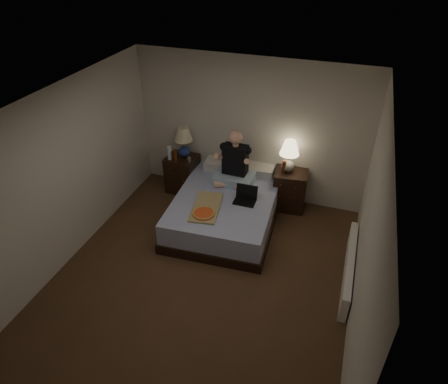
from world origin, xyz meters
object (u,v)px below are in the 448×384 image
at_px(laptop, 245,196).
at_px(nightstand_left, 183,174).
at_px(water_bottle, 169,153).
at_px(bed, 226,209).
at_px(beer_bottle_left, 175,156).
at_px(beer_bottle_right, 284,167).
at_px(soda_can, 189,160).
at_px(radiator, 349,268).
at_px(lamp_right, 289,156).
at_px(pizza_box, 204,214).
at_px(nightstand_right, 290,189).
at_px(lamp_left, 184,142).
at_px(person, 234,158).

bearing_deg(laptop, nightstand_left, 151.30).
height_order(water_bottle, laptop, water_bottle).
xyz_separation_m(bed, beer_bottle_left, (-1.09, 0.47, 0.55)).
bearing_deg(beer_bottle_right, bed, -138.25).
relative_size(nightstand_left, soda_can, 6.90).
height_order(nightstand_left, radiator, nightstand_left).
height_order(lamp_right, radiator, lamp_right).
relative_size(nightstand_left, pizza_box, 0.91).
bearing_deg(lamp_right, water_bottle, -173.09).
xyz_separation_m(soda_can, beer_bottle_right, (1.64, 0.16, 0.08)).
height_order(lamp_right, beer_bottle_right, lamp_right).
height_order(bed, beer_bottle_right, beer_bottle_right).
bearing_deg(bed, beer_bottle_left, 153.08).
height_order(water_bottle, beer_bottle_left, water_bottle).
relative_size(laptop, pizza_box, 0.45).
relative_size(beer_bottle_left, pizza_box, 0.30).
relative_size(water_bottle, beer_bottle_left, 1.09).
bearing_deg(nightstand_right, nightstand_left, 177.55).
bearing_deg(water_bottle, lamp_right, 6.91).
distance_m(lamp_left, radiator, 3.44).
xyz_separation_m(soda_can, radiator, (2.89, -1.21, -0.54)).
xyz_separation_m(person, pizza_box, (-0.14, -1.03, -0.42)).
bearing_deg(radiator, nightstand_right, 127.97).
height_order(lamp_left, person, person).
xyz_separation_m(water_bottle, person, (1.23, -0.10, 0.17)).
distance_m(bed, laptop, 0.51).
bearing_deg(lamp_right, person, -156.89).
height_order(bed, water_bottle, water_bottle).
xyz_separation_m(nightstand_right, lamp_right, (-0.07, 0.01, 0.63)).
bearing_deg(laptop, person, 123.11).
bearing_deg(person, soda_can, 173.37).
bearing_deg(nightstand_right, water_bottle, -179.01).
bearing_deg(nightstand_right, bed, -145.28).
distance_m(nightstand_right, laptop, 1.05).
relative_size(nightstand_right, soda_can, 7.05).
bearing_deg(nightstand_right, soda_can, -178.09).
bearing_deg(beer_bottle_left, radiator, -20.24).
xyz_separation_m(nightstand_left, soda_can, (0.20, -0.12, 0.39)).
distance_m(nightstand_right, soda_can, 1.82).
relative_size(soda_can, laptop, 0.29).
xyz_separation_m(laptop, pizza_box, (-0.48, -0.54, -0.08)).
bearing_deg(radiator, lamp_right, 129.53).
relative_size(nightstand_left, lamp_right, 1.23).
bearing_deg(water_bottle, soda_can, 2.00).
height_order(lamp_left, water_bottle, lamp_left).
relative_size(bed, radiator, 1.29).
bearing_deg(radiator, lamp_left, 155.55).
bearing_deg(soda_can, bed, -31.97).
relative_size(bed, nightstand_left, 3.00).
distance_m(person, pizza_box, 1.13).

